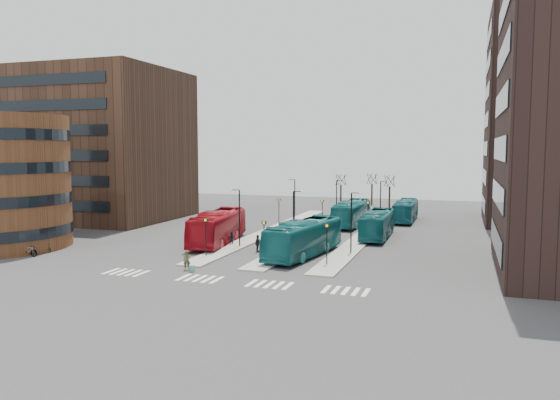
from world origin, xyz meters
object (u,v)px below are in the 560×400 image
(teal_bus_c, at_px, (377,224))
(teal_bus_b, at_px, (352,213))
(suitcase, at_px, (192,269))
(bicycle_mid, at_px, (29,251))
(teal_bus_d, at_px, (406,211))
(teal_bus_a, at_px, (304,238))
(red_bus, at_px, (218,227))
(bicycle_near, at_px, (33,251))
(commuter_c, at_px, (297,242))
(traveller, at_px, (187,260))
(bicycle_far, at_px, (46,248))
(commuter_a, at_px, (232,238))
(commuter_b, at_px, (258,243))

(teal_bus_c, bearing_deg, teal_bus_b, 117.43)
(suitcase, height_order, bicycle_mid, bicycle_mid)
(teal_bus_d, bearing_deg, teal_bus_a, -102.94)
(red_bus, distance_m, teal_bus_a, 11.65)
(bicycle_near, relative_size, bicycle_mid, 0.96)
(teal_bus_d, xyz_separation_m, commuter_c, (-8.42, -26.48, -0.76))
(red_bus, distance_m, bicycle_mid, 19.13)
(teal_bus_a, distance_m, teal_bus_d, 30.02)
(teal_bus_a, bearing_deg, traveller, -121.87)
(bicycle_far, bearing_deg, bicycle_mid, -162.39)
(teal_bus_b, relative_size, bicycle_mid, 6.82)
(teal_bus_b, bearing_deg, teal_bus_d, 47.76)
(commuter_a, bearing_deg, teal_bus_a, 162.39)
(red_bus, height_order, traveller, red_bus)
(suitcase, bearing_deg, bicycle_far, 149.33)
(bicycle_near, height_order, bicycle_mid, bicycle_mid)
(teal_bus_b, distance_m, bicycle_far, 38.64)
(red_bus, bearing_deg, bicycle_near, -148.21)
(teal_bus_b, distance_m, commuter_b, 22.55)
(bicycle_mid, xyz_separation_m, bicycle_far, (0.00, 2.29, -0.11))
(commuter_a, xyz_separation_m, bicycle_near, (-16.25, -11.51, -0.29))
(teal_bus_c, xyz_separation_m, bicycle_near, (-30.59, -21.50, -1.15))
(teal_bus_d, bearing_deg, bicycle_near, -130.48)
(teal_bus_d, distance_m, bicycle_far, 48.12)
(traveller, bearing_deg, teal_bus_a, 29.57)
(suitcase, relative_size, teal_bus_b, 0.05)
(commuter_c, bearing_deg, teal_bus_a, 69.97)
(teal_bus_d, distance_m, bicycle_near, 49.45)
(teal_bus_c, xyz_separation_m, commuter_b, (-10.22, -12.80, -0.73))
(suitcase, relative_size, teal_bus_c, 0.05)
(teal_bus_a, bearing_deg, teal_bus_b, 97.51)
(red_bus, height_order, teal_bus_d, red_bus)
(teal_bus_d, relative_size, traveller, 6.52)
(commuter_b, bearing_deg, suitcase, 171.12)
(suitcase, distance_m, bicycle_mid, 18.28)
(red_bus, height_order, teal_bus_a, red_bus)
(commuter_b, bearing_deg, commuter_a, 58.62)
(suitcase, height_order, commuter_c, commuter_c)
(commuter_a, distance_m, bicycle_far, 18.95)
(commuter_b, height_order, bicycle_far, commuter_b)
(teal_bus_c, distance_m, commuter_b, 16.39)
(teal_bus_c, relative_size, bicycle_near, 6.63)
(red_bus, relative_size, commuter_c, 8.12)
(red_bus, bearing_deg, teal_bus_c, 22.25)
(suitcase, distance_m, teal_bus_a, 12.18)
(red_bus, height_order, teal_bus_b, red_bus)
(teal_bus_c, height_order, bicycle_far, teal_bus_c)
(traveller, relative_size, bicycle_far, 1.04)
(teal_bus_b, height_order, teal_bus_d, teal_bus_b)
(bicycle_near, xyz_separation_m, bicycle_mid, (0.00, -0.52, 0.09))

